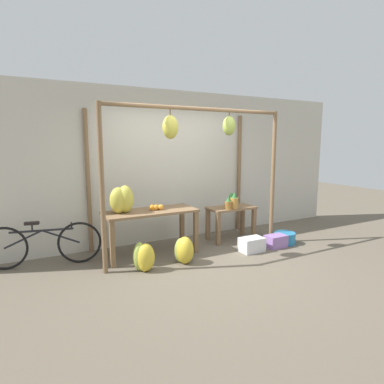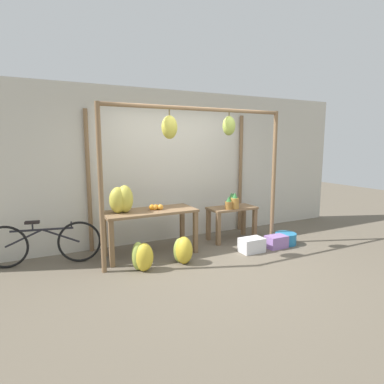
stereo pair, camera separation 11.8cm
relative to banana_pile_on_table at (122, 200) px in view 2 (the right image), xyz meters
name	(u,v)px [view 2 (the right image)]	position (x,y,z in m)	size (l,w,h in m)	color
ground_plane	(212,265)	(1.14, -0.89, -0.96)	(20.00, 20.00, 0.00)	#665B4C
shop_wall_back	(171,166)	(1.14, 0.68, 0.44)	(8.00, 0.08, 2.80)	beige
stall_awning	(190,154)	(1.12, -0.17, 0.69)	(3.14, 1.17, 2.39)	brown
display_table_main	(150,217)	(0.46, -0.02, -0.33)	(1.51, 0.63, 0.75)	brown
display_table_side	(232,215)	(2.12, 0.06, -0.47)	(0.91, 0.46, 0.64)	brown
banana_pile_on_table	(122,200)	(0.00, 0.00, 0.00)	(0.42, 0.32, 0.44)	gold
orange_pile	(156,207)	(0.56, -0.03, -0.17)	(0.23, 0.14, 0.10)	orange
pineapple_cluster	(232,202)	(2.07, -0.02, -0.21)	(0.31, 0.28, 0.30)	olive
banana_pile_ground_left	(142,257)	(0.11, -0.63, -0.76)	(0.34, 0.33, 0.43)	gold
banana_pile_ground_right	(183,251)	(0.78, -0.62, -0.77)	(0.37, 0.37, 0.42)	gold
fruit_crate_white	(252,245)	(2.03, -0.69, -0.84)	(0.41, 0.27, 0.24)	silver
blue_bucket	(286,239)	(2.85, -0.62, -0.86)	(0.38, 0.38, 0.21)	teal
parked_bicycle	(43,243)	(-1.15, 0.25, -0.62)	(1.66, 0.39, 0.69)	black
fruit_crate_purple	(276,242)	(2.56, -0.71, -0.85)	(0.36, 0.24, 0.22)	#9970B7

